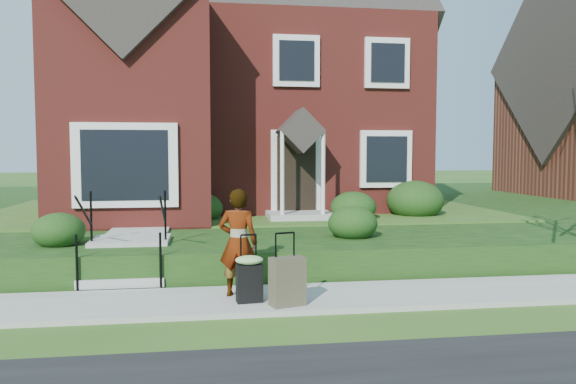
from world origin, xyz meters
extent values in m
plane|color=#2D5119|center=(0.00, 0.00, 0.00)|extent=(120.00, 120.00, 0.00)
cube|color=#9E9B93|center=(0.00, 0.00, 0.04)|extent=(60.00, 1.60, 0.08)
cube|color=black|center=(4.00, 10.90, 0.30)|extent=(44.00, 20.00, 0.60)
cube|color=#9E9B93|center=(-2.50, 5.00, 0.63)|extent=(1.20, 6.00, 0.06)
cube|color=maroon|center=(0.00, 10.00, 3.30)|extent=(10.00, 8.00, 5.40)
cube|color=maroon|center=(-2.80, 5.20, 3.30)|extent=(3.60, 2.40, 5.40)
cube|color=silver|center=(-2.80, 4.05, 2.00)|extent=(2.20, 0.30, 1.80)
cube|color=black|center=(1.20, 5.94, 1.65)|extent=(1.00, 0.12, 2.10)
cube|color=black|center=(3.60, 5.95, 2.10)|extent=(1.40, 0.10, 1.50)
cube|color=#9E9B93|center=(-2.50, 1.00, 0.15)|extent=(1.40, 0.30, 0.15)
cube|color=#9E9B93|center=(-2.50, 1.30, 0.30)|extent=(1.40, 0.30, 0.15)
cube|color=#9E9B93|center=(-2.50, 1.60, 0.45)|extent=(1.40, 0.30, 0.15)
cube|color=#9E9B93|center=(-2.50, 1.90, 0.60)|extent=(1.40, 0.30, 0.15)
cube|color=#9E9B93|center=(-2.50, 2.45, 0.60)|extent=(1.40, 0.80, 0.15)
cylinder|color=black|center=(-3.15, 0.85, 0.53)|extent=(0.04, 0.04, 0.90)
cylinder|color=black|center=(-3.15, 2.05, 1.13)|extent=(0.04, 0.04, 0.90)
cylinder|color=black|center=(-1.85, 0.85, 0.53)|extent=(0.04, 0.04, 0.90)
cylinder|color=black|center=(-1.85, 2.05, 1.13)|extent=(0.04, 0.04, 0.90)
ellipsoid|color=black|center=(-3.93, 5.28, 1.14)|extent=(1.56, 1.56, 1.09)
ellipsoid|color=black|center=(-1.24, 5.62, 0.98)|extent=(1.08, 1.08, 0.76)
ellipsoid|color=black|center=(2.50, 5.12, 1.00)|extent=(1.13, 1.13, 0.79)
ellipsoid|color=black|center=(4.34, 5.74, 1.12)|extent=(1.49, 1.49, 1.04)
ellipsoid|color=black|center=(-3.75, 2.20, 0.93)|extent=(0.94, 0.94, 0.65)
ellipsoid|color=black|center=(1.76, 2.38, 0.94)|extent=(0.98, 0.98, 0.68)
imported|color=#999999|center=(-0.63, 0.13, 0.90)|extent=(0.68, 0.54, 1.65)
cube|color=black|center=(-0.49, -0.25, 0.36)|extent=(0.40, 0.25, 0.56)
cylinder|color=black|center=(-0.49, -0.25, 1.06)|extent=(0.23, 0.05, 0.03)
cylinder|color=black|center=(-0.61, -0.25, 0.85)|extent=(0.02, 0.02, 0.42)
cylinder|color=black|center=(-0.38, -0.25, 0.85)|extent=(0.02, 0.02, 0.42)
cylinder|color=black|center=(-0.63, -0.25, 0.11)|extent=(0.05, 0.06, 0.06)
cylinder|color=black|center=(-0.36, -0.25, 0.11)|extent=(0.05, 0.06, 0.06)
ellipsoid|color=#8ABB6B|center=(-0.49, -0.25, 0.71)|extent=(0.45, 0.38, 0.13)
cube|color=#4C4732|center=(0.03, -0.51, 0.43)|extent=(0.54, 0.40, 0.70)
cylinder|color=black|center=(0.03, -0.51, 1.12)|extent=(0.29, 0.11, 0.03)
cylinder|color=black|center=(-0.12, -0.51, 0.95)|extent=(0.02, 0.02, 0.34)
cylinder|color=black|center=(0.17, -0.51, 0.95)|extent=(0.02, 0.02, 0.34)
cylinder|color=black|center=(-0.14, -0.51, 0.11)|extent=(0.06, 0.07, 0.06)
cylinder|color=black|center=(0.20, -0.51, 0.11)|extent=(0.06, 0.07, 0.06)
camera|label=1|loc=(-1.11, -8.33, 2.26)|focal=35.00mm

